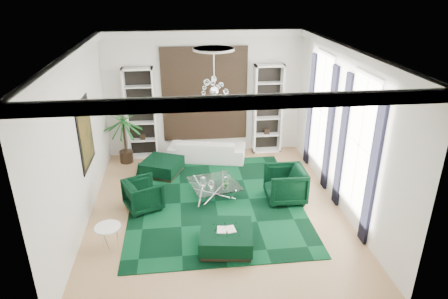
{
  "coord_description": "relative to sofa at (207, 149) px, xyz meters",
  "views": [
    {
      "loc": [
        -0.79,
        -8.34,
        5.19
      ],
      "look_at": [
        0.25,
        0.5,
        1.33
      ],
      "focal_mm": 32.0,
      "sensor_mm": 36.0,
      "label": 1
    }
  ],
  "objects": [
    {
      "name": "curtain_near_b",
      "position": [
        2.96,
        -2.97,
        1.32
      ],
      "size": [
        0.07,
        0.3,
        3.25
      ],
      "primitive_type": "cube",
      "color": "black",
      "rests_on": "floor"
    },
    {
      "name": "crown_molding",
      "position": [
        0.0,
        -2.85,
        3.37
      ],
      "size": [
        6.0,
        7.0,
        0.18
      ],
      "primitive_type": null,
      "color": "white",
      "rests_on": "ceiling"
    },
    {
      "name": "shelving_right",
      "position": [
        1.95,
        0.46,
        1.07
      ],
      "size": [
        0.9,
        0.38,
        2.8
      ],
      "primitive_type": null,
      "color": "white",
      "rests_on": "floor"
    },
    {
      "name": "curtain_far_b",
      "position": [
        2.96,
        -0.57,
        1.32
      ],
      "size": [
        0.07,
        0.3,
        3.25
      ],
      "primitive_type": "cube",
      "color": "black",
      "rests_on": "floor"
    },
    {
      "name": "ceiling",
      "position": [
        0.0,
        -2.85,
        3.48
      ],
      "size": [
        6.0,
        7.0,
        0.02
      ],
      "primitive_type": "cube",
      "color": "white",
      "rests_on": "ground"
    },
    {
      "name": "wall_front",
      "position": [
        0.0,
        -6.36,
        1.57
      ],
      "size": [
        6.0,
        0.02,
        3.8
      ],
      "primitive_type": "cube",
      "color": "silver",
      "rests_on": "ground"
    },
    {
      "name": "coffee_table",
      "position": [
        0.0,
        -2.3,
        -0.14
      ],
      "size": [
        1.39,
        1.39,
        0.39
      ],
      "primitive_type": null,
      "rotation": [
        0.0,
        0.0,
        0.24
      ],
      "color": "white",
      "rests_on": "floor"
    },
    {
      "name": "painting",
      "position": [
        -2.97,
        -2.25,
        1.52
      ],
      "size": [
        0.04,
        1.3,
        1.6
      ],
      "primitive_type": "cube",
      "color": "black",
      "rests_on": "wall_left"
    },
    {
      "name": "floor",
      "position": [
        0.0,
        -2.85,
        -0.34
      ],
      "size": [
        6.0,
        7.0,
        0.02
      ],
      "primitive_type": "cube",
      "color": "tan",
      "rests_on": "ground"
    },
    {
      "name": "wall_right",
      "position": [
        3.01,
        -2.85,
        1.57
      ],
      "size": [
        0.02,
        7.0,
        3.8
      ],
      "primitive_type": "cube",
      "color": "silver",
      "rests_on": "ground"
    },
    {
      "name": "shelving_left",
      "position": [
        -1.95,
        0.46,
        1.07
      ],
      "size": [
        0.9,
        0.38,
        2.8
      ],
      "primitive_type": null,
      "color": "white",
      "rests_on": "floor"
    },
    {
      "name": "armchair_left",
      "position": [
        -1.75,
        -2.65,
        0.04
      ],
      "size": [
        1.08,
        1.06,
        0.75
      ],
      "primitive_type": "imported",
      "rotation": [
        0.0,
        0.0,
        1.99
      ],
      "color": "black",
      "rests_on": "floor"
    },
    {
      "name": "tapestry",
      "position": [
        0.0,
        0.61,
        1.57
      ],
      "size": [
        2.5,
        0.06,
        2.8
      ],
      "primitive_type": "cube",
      "color": "black",
      "rests_on": "wall_back"
    },
    {
      "name": "book",
      "position": [
        0.05,
        -4.4,
        0.11
      ],
      "size": [
        0.39,
        0.26,
        0.03
      ],
      "primitive_type": "cube",
      "color": "white",
      "rests_on": "ottoman_front"
    },
    {
      "name": "armchair_right",
      "position": [
        1.75,
        -2.65,
        0.1
      ],
      "size": [
        0.98,
        0.95,
        0.88
      ],
      "primitive_type": "imported",
      "rotation": [
        0.0,
        0.0,
        -1.59
      ],
      "color": "black",
      "rests_on": "floor"
    },
    {
      "name": "curtain_near_a",
      "position": [
        2.96,
        -4.53,
        1.32
      ],
      "size": [
        0.07,
        0.3,
        3.25
      ],
      "primitive_type": "cube",
      "color": "black",
      "rests_on": "floor"
    },
    {
      "name": "rug",
      "position": [
        0.0,
        -2.55,
        -0.32
      ],
      "size": [
        4.2,
        5.0,
        0.02
      ],
      "primitive_type": "cube",
      "color": "black",
      "rests_on": "floor"
    },
    {
      "name": "ceiling_medallion",
      "position": [
        0.0,
        -2.55,
        3.44
      ],
      "size": [
        0.9,
        0.9,
        0.05
      ],
      "primitive_type": "cylinder",
      "color": "white",
      "rests_on": "ceiling"
    },
    {
      "name": "wall_left",
      "position": [
        -3.01,
        -2.85,
        1.57
      ],
      "size": [
        0.02,
        7.0,
        3.8
      ],
      "primitive_type": "cube",
      "color": "silver",
      "rests_on": "ground"
    },
    {
      "name": "sofa",
      "position": [
        0.0,
        0.0,
        0.0
      ],
      "size": [
        2.43,
        1.38,
        0.67
      ],
      "primitive_type": "imported",
      "rotation": [
        0.0,
        0.0,
        2.92
      ],
      "color": "white",
      "rests_on": "floor"
    },
    {
      "name": "ottoman_side",
      "position": [
        -1.35,
        -0.85,
        -0.11
      ],
      "size": [
        1.3,
        1.3,
        0.44
      ],
      "primitive_type": "cube",
      "rotation": [
        0.0,
        0.0,
        -0.41
      ],
      "color": "black",
      "rests_on": "floor"
    },
    {
      "name": "chandelier",
      "position": [
        0.0,
        -2.55,
        2.52
      ],
      "size": [
        0.93,
        0.93,
        0.72
      ],
      "primitive_type": null,
      "rotation": [
        0.0,
        0.0,
        -0.19
      ],
      "color": "white",
      "rests_on": "ceiling"
    },
    {
      "name": "palm",
      "position": [
        -2.45,
        0.1,
        0.75
      ],
      "size": [
        1.76,
        1.76,
        2.16
      ],
      "primitive_type": null,
      "rotation": [
        0.0,
        0.0,
        -0.39
      ],
      "color": "#19591E",
      "rests_on": "floor"
    },
    {
      "name": "curtain_far_a",
      "position": [
        2.96,
        -2.13,
        1.32
      ],
      "size": [
        0.07,
        0.3,
        3.25
      ],
      "primitive_type": "cube",
      "color": "black",
      "rests_on": "floor"
    },
    {
      "name": "table_plant",
      "position": [
        0.29,
        -2.54,
        0.18
      ],
      "size": [
        0.17,
        0.16,
        0.25
      ],
      "primitive_type": "imported",
      "rotation": [
        0.0,
        0.0,
        0.4
      ],
      "color": "#19591E",
      "rests_on": "coffee_table"
    },
    {
      "name": "window_near",
      "position": [
        2.99,
        -3.75,
        1.57
      ],
      "size": [
        0.03,
        1.1,
        2.9
      ],
      "primitive_type": "cube",
      "color": "white",
      "rests_on": "wall_right"
    },
    {
      "name": "side_table",
      "position": [
        -2.35,
        -4.15,
        -0.08
      ],
      "size": [
        0.68,
        0.68,
        0.51
      ],
      "primitive_type": "cylinder",
      "rotation": [
        0.0,
        0.0,
        0.33
      ],
      "color": "white",
      "rests_on": "floor"
    },
    {
      "name": "wall_back",
      "position": [
        0.0,
        0.66,
        1.57
      ],
      "size": [
        6.0,
        0.02,
        3.8
      ],
      "primitive_type": "cube",
      "color": "silver",
      "rests_on": "ground"
    },
    {
      "name": "ottoman_front",
      "position": [
        0.05,
        -4.4,
        -0.12
      ],
      "size": [
        1.2,
        1.2,
        0.43
      ],
      "primitive_type": "cube",
      "rotation": [
        0.0,
        0.0,
        -0.14
      ],
      "color": "black",
      "rests_on": "floor"
    },
    {
      "name": "window_far",
      "position": [
        2.99,
        -1.35,
        1.57
      ],
      "size": [
        0.03,
        1.1,
        2.9
      ],
      "primitive_type": "cube",
      "color": "white",
      "rests_on": "wall_right"
    }
  ]
}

